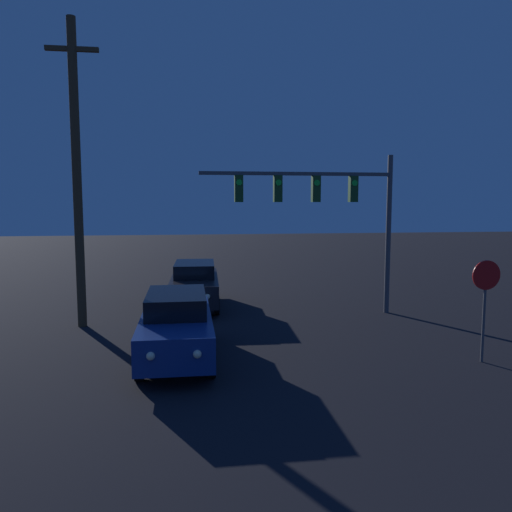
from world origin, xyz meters
TOP-DOWN VIEW (x-y plane):
  - car_near at (-2.34, 12.12)m, footprint 1.81×4.80m
  - car_far at (-1.74, 18.39)m, footprint 1.94×4.85m
  - traffic_signal_mast at (2.80, 16.37)m, footprint 6.75×0.30m
  - stop_sign at (5.18, 10.73)m, footprint 0.73×0.07m
  - utility_pole at (-5.38, 15.88)m, footprint 1.57×0.28m

SIDE VIEW (x-z plane):
  - car_near at x=-2.34m, z-range 0.04..1.71m
  - car_far at x=-1.74m, z-range 0.04..1.71m
  - stop_sign at x=5.18m, z-range 0.51..3.06m
  - traffic_signal_mast at x=2.80m, z-range 1.18..6.77m
  - utility_pole at x=-5.38m, z-range 0.15..9.66m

